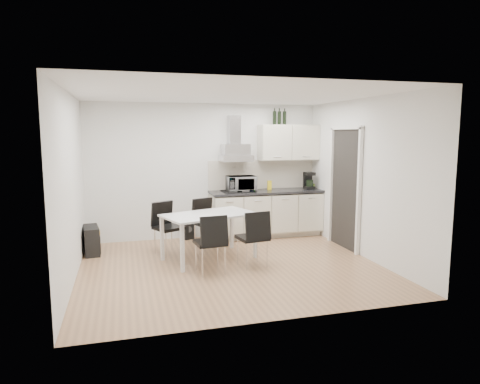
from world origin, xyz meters
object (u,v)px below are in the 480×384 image
object	(u,v)px
guitar_amp	(91,240)
floor_speaker	(188,230)
kitchenette	(268,195)
chair_near_right	(252,238)
chair_far_right	(208,224)
chair_near_left	(210,243)
dining_table	(209,219)
chair_far_left	(169,228)

from	to	relation	value
guitar_amp	floor_speaker	bearing A→B (deg)	11.55
kitchenette	floor_speaker	bearing A→B (deg)	173.96
kitchenette	guitar_amp	distance (m)	3.38
kitchenette	chair_near_right	distance (m)	2.04
chair_far_right	chair_near_left	size ratio (longest dim) A/B	1.00
guitar_amp	chair_far_right	bearing A→B (deg)	-12.18
chair_near_left	floor_speaker	xyz separation A→B (m)	(-0.01, 2.10, -0.27)
chair_far_right	dining_table	bearing A→B (deg)	59.19
chair_near_left	guitar_amp	world-z (taller)	chair_near_left
chair_near_left	dining_table	bearing A→B (deg)	73.90
dining_table	chair_far_left	bearing A→B (deg)	122.58
dining_table	chair_near_right	bearing A→B (deg)	-63.08
chair_far_left	chair_far_right	bearing A→B (deg)	167.08
kitchenette	chair_far_right	world-z (taller)	kitchenette
dining_table	guitar_amp	bearing A→B (deg)	137.33
dining_table	chair_far_left	world-z (taller)	chair_far_left
dining_table	chair_far_right	xyz separation A→B (m)	(0.11, 0.66, -0.23)
chair_near_left	guitar_amp	bearing A→B (deg)	133.56
chair_far_left	guitar_amp	distance (m)	1.33
kitchenette	floor_speaker	size ratio (longest dim) A/B	7.61
chair_near_right	dining_table	bearing A→B (deg)	127.49
chair_far_right	chair_near_left	world-z (taller)	same
chair_far_left	dining_table	bearing A→B (deg)	114.05
chair_far_left	chair_near_left	xyz separation A→B (m)	(0.48, -1.15, 0.00)
chair_far_right	chair_near_left	xyz separation A→B (m)	(-0.23, -1.34, 0.00)
chair_far_left	chair_near_left	world-z (taller)	same
floor_speaker	guitar_amp	bearing A→B (deg)	179.91
chair_near_left	guitar_amp	distance (m)	2.31
kitchenette	chair_far_left	size ratio (longest dim) A/B	2.86
dining_table	chair_far_right	world-z (taller)	chair_far_right
dining_table	floor_speaker	world-z (taller)	dining_table
chair_far_left	chair_far_right	distance (m)	0.73
chair_far_left	chair_near_right	size ratio (longest dim) A/B	1.00
chair_near_right	chair_near_left	bearing A→B (deg)	-177.74
chair_far_right	guitar_amp	bearing A→B (deg)	-26.26
chair_far_right	chair_near_left	distance (m)	1.36
kitchenette	guitar_amp	bearing A→B (deg)	-172.54
kitchenette	floor_speaker	distance (m)	1.71
chair_far_left	chair_near_right	bearing A→B (deg)	111.20
kitchenette	chair_near_right	world-z (taller)	kitchenette
chair_far_right	guitar_amp	world-z (taller)	chair_far_right
dining_table	chair_near_right	world-z (taller)	chair_near_right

